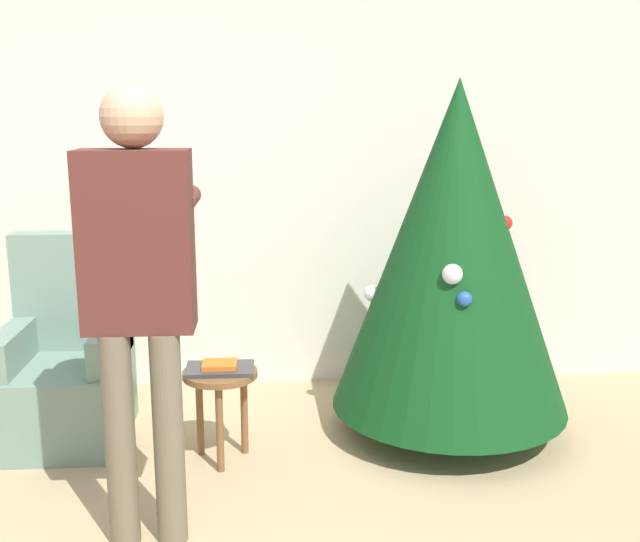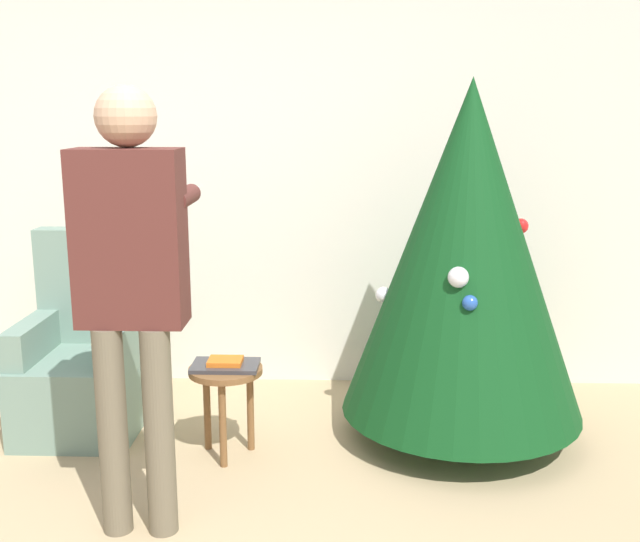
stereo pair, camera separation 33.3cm
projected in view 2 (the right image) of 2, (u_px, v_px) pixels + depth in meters
wall_back at (257, 168)px, 4.56m from camera, size 8.00×0.06×2.70m
christmas_tree at (466, 251)px, 3.79m from camera, size 1.25×1.25×1.86m
armchair at (86, 362)px, 4.06m from camera, size 0.61×0.67×1.06m
person_standing at (131, 271)px, 2.92m from camera, size 0.44×0.57×1.80m
side_stool at (226, 383)px, 3.69m from camera, size 0.36×0.36×0.46m
laptop at (225, 365)px, 3.67m from camera, size 0.33×0.21×0.02m
book at (225, 361)px, 3.67m from camera, size 0.17×0.13×0.02m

